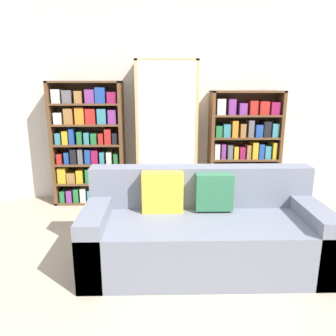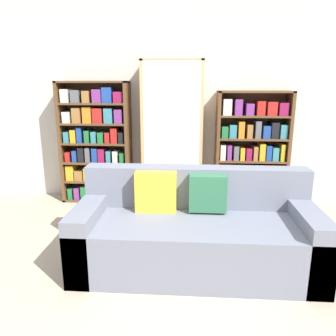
# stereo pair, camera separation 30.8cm
# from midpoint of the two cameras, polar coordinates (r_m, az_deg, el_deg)

# --- Properties ---
(ground_plane) EXTENTS (16.00, 16.00, 0.00)m
(ground_plane) POSITION_cam_midpoint_polar(r_m,az_deg,el_deg) (2.45, 0.04, -24.72)
(ground_plane) COLOR tan
(wall_back) EXTENTS (6.06, 0.06, 2.70)m
(wall_back) POSITION_cam_midpoint_polar(r_m,az_deg,el_deg) (4.43, -0.70, 11.87)
(wall_back) COLOR beige
(wall_back) RESTS_ON ground
(couch) EXTENTS (2.02, 0.84, 0.82)m
(couch) POSITION_cam_midpoint_polar(r_m,az_deg,el_deg) (2.90, 3.02, -11.07)
(couch) COLOR slate
(couch) RESTS_ON ground
(bookshelf_left) EXTENTS (0.91, 0.32, 1.58)m
(bookshelf_left) POSITION_cam_midpoint_polar(r_m,az_deg,el_deg) (4.42, -15.63, 3.91)
(bookshelf_left) COLOR brown
(bookshelf_left) RESTS_ON ground
(display_cabinet) EXTENTS (0.77, 0.36, 1.84)m
(display_cabinet) POSITION_cam_midpoint_polar(r_m,az_deg,el_deg) (4.25, -2.33, 5.96)
(display_cabinet) COLOR tan
(display_cabinet) RESTS_ON ground
(bookshelf_right) EXTENTS (0.92, 0.32, 1.47)m
(bookshelf_right) POSITION_cam_midpoint_polar(r_m,az_deg,el_deg) (4.40, 11.20, 3.12)
(bookshelf_right) COLOR brown
(bookshelf_right) RESTS_ON ground
(wine_bottle) EXTENTS (0.08, 0.08, 0.35)m
(wine_bottle) POSITION_cam_midpoint_polar(r_m,az_deg,el_deg) (3.69, 7.80, -8.03)
(wine_bottle) COLOR black
(wine_bottle) RESTS_ON ground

